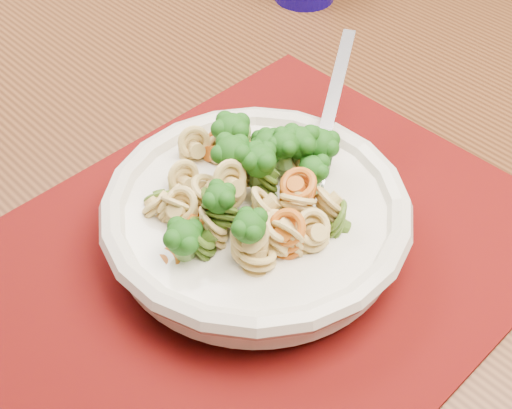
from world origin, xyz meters
TOP-DOWN VIEW (x-y plane):
  - dining_table at (-0.24, 0.00)m, footprint 1.61×1.15m
  - placemat at (-0.20, -0.10)m, footprint 0.51×0.42m
  - pasta_bowl at (-0.19, -0.08)m, footprint 0.24×0.24m
  - pasta_broccoli_heap at (-0.19, -0.08)m, footprint 0.21×0.21m
  - fork at (-0.12, -0.07)m, footprint 0.16×0.13m

SIDE VIEW (x-z plane):
  - dining_table at x=-0.24m, z-range 0.29..1.07m
  - placemat at x=-0.20m, z-range 0.78..0.79m
  - pasta_bowl at x=-0.19m, z-range 0.79..0.84m
  - fork at x=-0.12m, z-range 0.79..0.87m
  - pasta_broccoli_heap at x=-0.19m, z-range 0.80..0.86m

